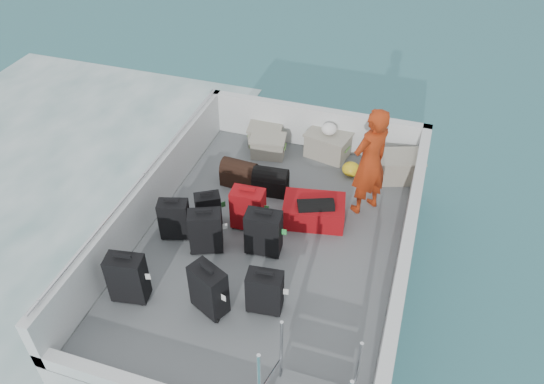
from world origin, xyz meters
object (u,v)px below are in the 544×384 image
(suitcase_3, at_px, (209,290))
(suitcase_7, at_px, (264,233))
(suitcase_5, at_px, (248,209))
(suitcase_8, at_px, (314,211))
(suitcase_1, at_px, (174,220))
(crate_2, at_px, (328,146))
(suitcase_6, at_px, (265,292))
(crate_0, at_px, (265,136))
(crate_3, at_px, (399,168))
(suitcase_0, at_px, (128,279))
(crate_1, at_px, (268,147))
(suitcase_2, at_px, (208,210))
(suitcase_4, at_px, (206,232))
(passenger, at_px, (370,162))

(suitcase_3, relative_size, suitcase_7, 1.02)
(suitcase_5, xyz_separation_m, suitcase_8, (0.82, 0.39, -0.14))
(suitcase_1, height_order, crate_2, suitcase_1)
(suitcase_1, xyz_separation_m, suitcase_6, (1.52, -0.79, -0.01))
(crate_0, bearing_deg, crate_2, 0.00)
(suitcase_7, height_order, suitcase_8, suitcase_7)
(suitcase_6, height_order, crate_3, suitcase_6)
(suitcase_3, bearing_deg, crate_0, 123.20)
(suitcase_0, height_order, suitcase_8, suitcase_0)
(suitcase_7, distance_m, crate_1, 2.16)
(suitcase_1, relative_size, suitcase_7, 0.92)
(suitcase_5, xyz_separation_m, suitcase_6, (0.66, -1.27, -0.02))
(suitcase_2, relative_size, crate_2, 0.78)
(suitcase_2, bearing_deg, suitcase_0, -134.42)
(suitcase_5, height_order, crate_3, suitcase_5)
(suitcase_4, distance_m, suitcase_6, 1.23)
(suitcase_2, bearing_deg, passenger, -3.97)
(suitcase_1, relative_size, crate_0, 1.13)
(suitcase_3, bearing_deg, suitcase_0, -146.64)
(suitcase_4, bearing_deg, crate_1, 64.91)
(crate_0, bearing_deg, suitcase_0, -97.87)
(suitcase_4, relative_size, crate_2, 0.97)
(suitcase_1, bearing_deg, suitcase_6, -43.48)
(suitcase_7, relative_size, passenger, 0.39)
(suitcase_0, bearing_deg, suitcase_1, 78.70)
(suitcase_2, bearing_deg, crate_2, 29.91)
(suitcase_1, distance_m, passenger, 2.71)
(suitcase_7, bearing_deg, crate_1, 102.01)
(suitcase_0, distance_m, crate_0, 3.60)
(suitcase_0, distance_m, crate_1, 3.34)
(suitcase_0, height_order, crate_0, suitcase_0)
(crate_2, bearing_deg, suitcase_1, -121.70)
(suitcase_0, bearing_deg, suitcase_6, 3.07)
(suitcase_2, relative_size, suitcase_8, 0.60)
(suitcase_6, height_order, crate_2, suitcase_6)
(suitcase_5, relative_size, crate_0, 1.19)
(crate_1, height_order, passenger, passenger)
(suitcase_2, distance_m, suitcase_5, 0.55)
(suitcase_1, bearing_deg, suitcase_5, 13.15)
(suitcase_2, bearing_deg, suitcase_4, -100.44)
(suitcase_0, xyz_separation_m, suitcase_2, (0.37, 1.48, -0.08))
(suitcase_1, xyz_separation_m, suitcase_5, (0.86, 0.48, 0.01))
(suitcase_0, height_order, suitcase_7, suitcase_0)
(crate_0, relative_size, passenger, 0.32)
(suitcase_0, relative_size, suitcase_3, 1.02)
(crate_1, distance_m, crate_3, 2.07)
(suitcase_4, bearing_deg, suitcase_7, -7.35)
(suitcase_4, xyz_separation_m, crate_1, (0.10, 2.26, -0.15))
(suitcase_5, height_order, suitcase_6, suitcase_5)
(suitcase_8, bearing_deg, passenger, -62.59)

